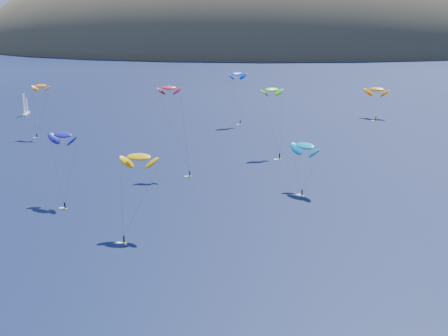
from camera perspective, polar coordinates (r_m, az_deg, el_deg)
island at (r=646.19m, az=5.32°, el=10.10°), size 730.00×300.00×210.00m
sailboat at (r=297.46m, az=-17.66°, el=4.83°), size 8.90×7.73×11.20m
kitesurfer_1 at (r=250.20m, az=-16.42°, el=7.21°), size 7.62×7.64×21.30m
kitesurfer_2 at (r=144.53m, az=-7.79°, el=1.00°), size 9.15×11.90×20.03m
kitesurfer_3 at (r=213.71m, az=4.41°, el=7.15°), size 8.29×12.56×24.14m
kitesurfer_4 at (r=262.52m, az=1.22°, el=8.62°), size 9.10×7.45×23.34m
kitesurfer_5 at (r=175.35m, az=7.44°, el=2.02°), size 9.89×11.88×15.41m
kitesurfer_9 at (r=191.36m, az=-5.04°, el=7.30°), size 10.78×9.20×27.92m
kitesurfer_10 at (r=170.57m, az=-14.54°, el=2.96°), size 9.88×13.07×20.17m
kitesurfer_11 at (r=286.07m, az=13.79°, el=7.02°), size 11.58×15.21×15.23m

